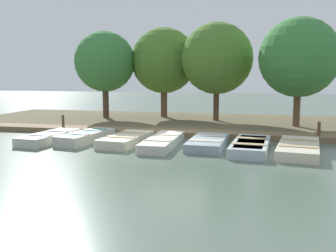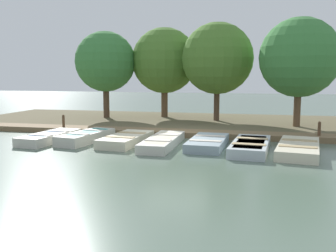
# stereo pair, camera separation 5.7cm
# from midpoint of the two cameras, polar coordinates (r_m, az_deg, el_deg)

# --- Properties ---
(ground_plane) EXTENTS (80.00, 80.00, 0.00)m
(ground_plane) POSITION_cam_midpoint_polar(r_m,az_deg,el_deg) (14.70, 1.44, -2.21)
(ground_plane) COLOR #566B5B
(shore_bank) EXTENTS (8.00, 24.00, 0.19)m
(shore_bank) POSITION_cam_midpoint_polar(r_m,az_deg,el_deg) (19.55, 4.43, 0.54)
(shore_bank) COLOR brown
(shore_bank) RESTS_ON ground_plane
(dock_walkway) EXTENTS (1.13, 18.71, 0.23)m
(dock_walkway) POSITION_cam_midpoint_polar(r_m,az_deg,el_deg) (15.78, 2.28, -1.11)
(dock_walkway) COLOR brown
(dock_walkway) RESTS_ON ground_plane
(rowboat_0) EXTENTS (2.93, 1.30, 0.36)m
(rowboat_0) POSITION_cam_midpoint_polar(r_m,az_deg,el_deg) (15.06, -17.52, -1.64)
(rowboat_0) COLOR beige
(rowboat_0) RESTS_ON ground_plane
(rowboat_1) EXTENTS (2.85, 1.40, 0.41)m
(rowboat_1) POSITION_cam_midpoint_polar(r_m,az_deg,el_deg) (14.67, -12.26, -1.61)
(rowboat_1) COLOR beige
(rowboat_1) RESTS_ON ground_plane
(rowboat_2) EXTENTS (2.92, 1.41, 0.36)m
(rowboat_2) POSITION_cam_midpoint_polar(r_m,az_deg,el_deg) (14.02, -6.26, -2.01)
(rowboat_2) COLOR beige
(rowboat_2) RESTS_ON ground_plane
(rowboat_3) EXTENTS (3.39, 1.00, 0.34)m
(rowboat_3) POSITION_cam_midpoint_polar(r_m,az_deg,el_deg) (13.49, -0.72, -2.38)
(rowboat_3) COLOR beige
(rowboat_3) RESTS_ON ground_plane
(rowboat_4) EXTENTS (2.89, 1.30, 0.33)m
(rowboat_4) POSITION_cam_midpoint_polar(r_m,az_deg,el_deg) (13.44, 6.21, -2.50)
(rowboat_4) COLOR #8C9EA8
(rowboat_4) RESTS_ON ground_plane
(rowboat_5) EXTENTS (3.21, 1.41, 0.36)m
(rowboat_5) POSITION_cam_midpoint_polar(r_m,az_deg,el_deg) (12.93, 12.58, -2.99)
(rowboat_5) COLOR #B2BCC1
(rowboat_5) RESTS_ON ground_plane
(rowboat_6) EXTENTS (3.40, 1.70, 0.35)m
(rowboat_6) POSITION_cam_midpoint_polar(r_m,az_deg,el_deg) (13.01, 19.38, -3.20)
(rowboat_6) COLOR beige
(rowboat_6) RESTS_ON ground_plane
(mooring_post_near) EXTENTS (0.12, 0.12, 0.78)m
(mooring_post_near) POSITION_cam_midpoint_polar(r_m,az_deg,el_deg) (17.50, -15.54, 0.42)
(mooring_post_near) COLOR brown
(mooring_post_near) RESTS_ON ground_plane
(mooring_post_far) EXTENTS (0.12, 0.12, 0.78)m
(mooring_post_far) POSITION_cam_midpoint_polar(r_m,az_deg,el_deg) (15.56, 22.14, -0.76)
(mooring_post_far) COLOR brown
(mooring_post_far) RESTS_ON ground_plane
(park_tree_far_left) EXTENTS (3.31, 3.31, 4.94)m
(park_tree_far_left) POSITION_cam_midpoint_polar(r_m,az_deg,el_deg) (21.15, -9.44, 9.62)
(park_tree_far_left) COLOR #4C3828
(park_tree_far_left) RESTS_ON ground_plane
(park_tree_left) EXTENTS (3.65, 3.65, 5.18)m
(park_tree_left) POSITION_cam_midpoint_polar(r_m,az_deg,el_deg) (21.20, -0.47, 9.91)
(park_tree_left) COLOR brown
(park_tree_left) RESTS_ON ground_plane
(park_tree_center) EXTENTS (3.67, 3.67, 5.23)m
(park_tree_center) POSITION_cam_midpoint_polar(r_m,az_deg,el_deg) (19.64, 7.62, 10.15)
(park_tree_center) COLOR #4C3828
(park_tree_center) RESTS_ON ground_plane
(park_tree_right) EXTENTS (3.61, 3.61, 5.14)m
(park_tree_right) POSITION_cam_midpoint_polar(r_m,az_deg,el_deg) (18.20, 19.49, 9.79)
(park_tree_right) COLOR brown
(park_tree_right) RESTS_ON ground_plane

